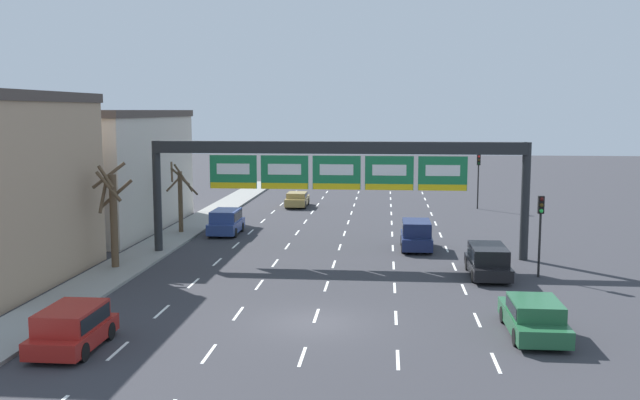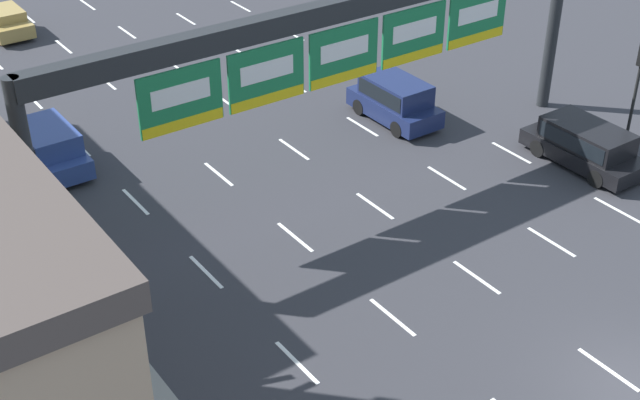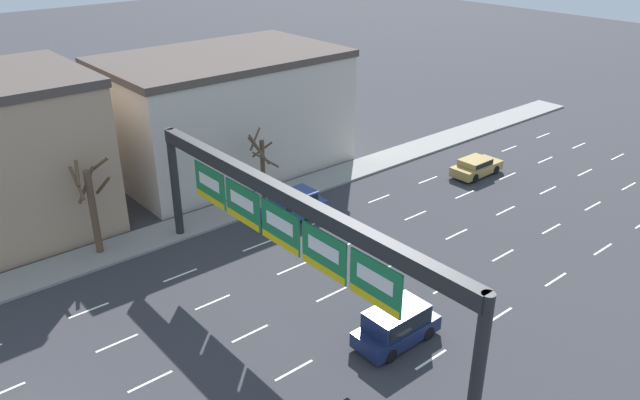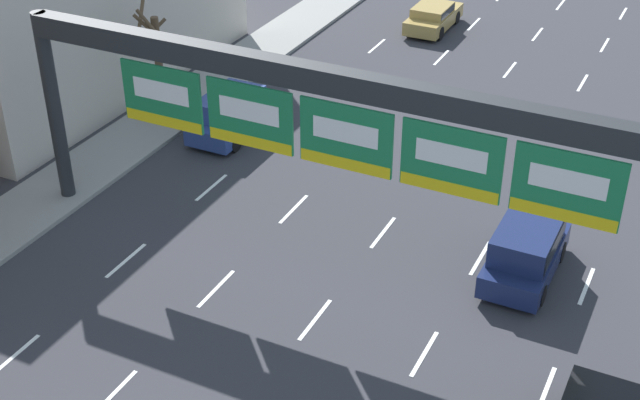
% 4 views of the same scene
% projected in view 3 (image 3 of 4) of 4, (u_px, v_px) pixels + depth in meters
% --- Properties ---
extents(lane_dashes, '(13.32, 67.00, 0.01)m').
position_uv_depth(lane_dashes, '(293.00, 313.00, 30.26)').
color(lane_dashes, white).
rests_on(lane_dashes, ground_plane).
extents(sign_gantry, '(21.89, 0.70, 6.71)m').
position_uv_depth(sign_gantry, '(285.00, 214.00, 27.75)').
color(sign_gantry, '#232628').
rests_on(sign_gantry, ground_plane).
extents(building_far, '(10.62, 16.80, 8.51)m').
position_uv_depth(building_far, '(225.00, 111.00, 45.78)').
color(building_far, beige).
rests_on(building_far, ground_plane).
extents(suv_navy, '(1.86, 4.06, 1.78)m').
position_uv_depth(suv_navy, '(397.00, 324.00, 27.88)').
color(suv_navy, '#19234C').
rests_on(suv_navy, ground_plane).
extents(car_gold, '(1.81, 4.13, 1.31)m').
position_uv_depth(car_gold, '(476.00, 166.00, 45.55)').
color(car_gold, '#A88947').
rests_on(car_gold, ground_plane).
extents(suv_blue, '(1.91, 3.96, 1.71)m').
position_uv_depth(suv_blue, '(294.00, 204.00, 39.20)').
color(suv_blue, navy).
rests_on(suv_blue, ground_plane).
extents(tree_bare_closest, '(2.12, 2.10, 4.83)m').
position_uv_depth(tree_bare_closest, '(262.00, 164.00, 40.48)').
color(tree_bare_closest, brown).
rests_on(tree_bare_closest, sidewalk_left).
extents(tree_bare_second, '(2.06, 2.03, 5.56)m').
position_uv_depth(tree_bare_second, '(92.00, 203.00, 34.19)').
color(tree_bare_second, brown).
rests_on(tree_bare_second, sidewalk_left).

